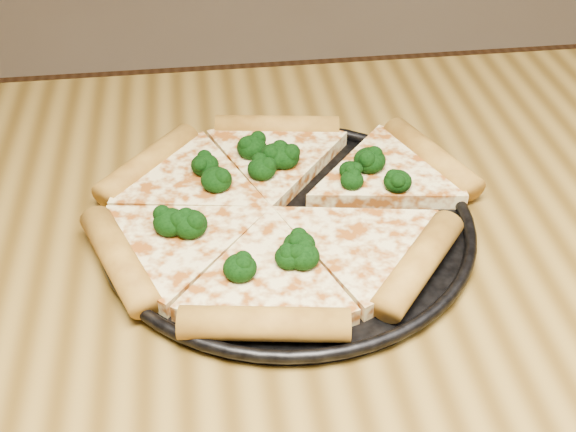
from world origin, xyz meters
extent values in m
cube|color=olive|center=(0.00, 0.00, 0.73)|extent=(1.20, 0.90, 0.04)
cylinder|color=black|center=(-0.10, 0.12, 0.75)|extent=(0.33, 0.33, 0.01)
torus|color=black|center=(-0.10, 0.12, 0.76)|extent=(0.34, 0.34, 0.01)
cylinder|color=#C48B31|center=(0.05, 0.19, 0.77)|extent=(0.07, 0.13, 0.03)
cylinder|color=#C48B31|center=(-0.09, 0.27, 0.77)|extent=(0.13, 0.05, 0.03)
cylinder|color=#C48B31|center=(-0.23, 0.22, 0.77)|extent=(0.10, 0.12, 0.03)
cylinder|color=#C48B31|center=(-0.25, 0.07, 0.77)|extent=(0.07, 0.13, 0.03)
cylinder|color=#C48B31|center=(-0.14, -0.02, 0.77)|extent=(0.13, 0.05, 0.03)
cylinder|color=#C48B31|center=(0.00, 0.03, 0.77)|extent=(0.10, 0.12, 0.03)
ellipsoid|color=black|center=(-0.04, 0.17, 0.78)|extent=(0.02, 0.02, 0.02)
ellipsoid|color=black|center=(-0.16, 0.16, 0.78)|extent=(0.03, 0.03, 0.02)
ellipsoid|color=black|center=(-0.10, 0.19, 0.78)|extent=(0.03, 0.03, 0.02)
ellipsoid|color=black|center=(-0.10, 0.20, 0.78)|extent=(0.03, 0.03, 0.02)
ellipsoid|color=black|center=(-0.12, 0.18, 0.78)|extent=(0.03, 0.03, 0.02)
ellipsoid|color=black|center=(-0.10, 0.06, 0.78)|extent=(0.03, 0.03, 0.02)
ellipsoid|color=black|center=(-0.21, 0.10, 0.78)|extent=(0.03, 0.03, 0.02)
ellipsoid|color=black|center=(-0.13, 0.22, 0.78)|extent=(0.03, 0.03, 0.02)
ellipsoid|color=black|center=(-0.10, 0.04, 0.78)|extent=(0.03, 0.03, 0.02)
ellipsoid|color=black|center=(0.00, 0.14, 0.78)|extent=(0.03, 0.03, 0.02)
ellipsoid|color=black|center=(-0.11, 0.05, 0.78)|extent=(0.02, 0.02, 0.02)
ellipsoid|color=black|center=(-0.19, 0.10, 0.78)|extent=(0.03, 0.03, 0.02)
ellipsoid|color=black|center=(-0.01, 0.18, 0.78)|extent=(0.03, 0.03, 0.02)
ellipsoid|color=black|center=(-0.17, 0.19, 0.78)|extent=(0.03, 0.03, 0.02)
ellipsoid|color=black|center=(-0.15, 0.04, 0.78)|extent=(0.03, 0.03, 0.02)
ellipsoid|color=black|center=(-0.04, 0.15, 0.78)|extent=(0.02, 0.02, 0.02)
camera|label=1|loc=(-0.17, -0.42, 1.18)|focal=47.14mm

